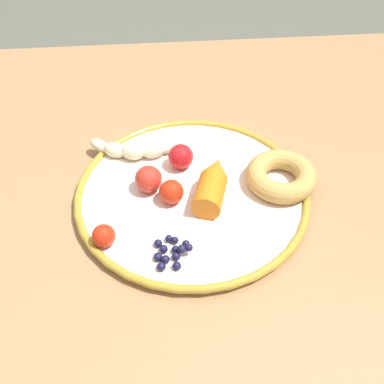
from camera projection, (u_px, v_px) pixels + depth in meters
The scene contains 10 objects.
dining_table at pixel (173, 228), 0.76m from camera, with size 1.17×0.97×0.77m.
plate at pixel (192, 193), 0.69m from camera, with size 0.36×0.36×0.02m.
banana at pixel (134, 149), 0.74m from camera, with size 0.16×0.06×0.03m.
carrot_orange at pixel (212, 183), 0.67m from camera, with size 0.07×0.12×0.04m.
donut at pixel (281, 176), 0.69m from camera, with size 0.11×0.11×0.03m, color tan.
blueberry_pile at pixel (171, 252), 0.60m from camera, with size 0.05×0.06×0.02m.
tomato_near at pixel (181, 157), 0.72m from camera, with size 0.04×0.04×0.04m, color red.
tomato_mid at pixel (104, 236), 0.61m from camera, with size 0.03×0.03×0.03m, color red.
tomato_far at pixel (168, 192), 0.66m from camera, with size 0.04×0.04×0.04m, color red.
tomato_extra at pixel (148, 178), 0.68m from camera, with size 0.04×0.04×0.04m, color red.
Camera 1 is at (0.01, 0.49, 1.28)m, focal length 42.36 mm.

